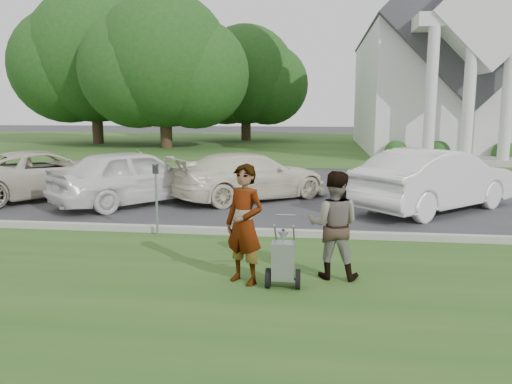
% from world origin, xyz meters
% --- Properties ---
extents(ground, '(120.00, 120.00, 0.00)m').
position_xyz_m(ground, '(0.00, 0.00, 0.00)').
color(ground, '#333335').
rests_on(ground, ground).
extents(grass_strip, '(80.00, 7.00, 0.01)m').
position_xyz_m(grass_strip, '(0.00, -3.00, 0.01)').
color(grass_strip, '#254D1A').
rests_on(grass_strip, ground).
extents(church_lawn, '(80.00, 30.00, 0.01)m').
position_xyz_m(church_lawn, '(0.00, 27.00, 0.01)').
color(church_lawn, '#254D1A').
rests_on(church_lawn, ground).
extents(curb, '(80.00, 0.18, 0.15)m').
position_xyz_m(curb, '(0.00, 0.55, 0.07)').
color(curb, '#9E9E93').
rests_on(curb, ground).
extents(church, '(9.19, 19.00, 24.10)m').
position_xyz_m(church, '(9.00, 23.11, 5.94)').
color(church, white).
rests_on(church, ground).
extents(tree_left, '(10.63, 8.40, 9.71)m').
position_xyz_m(tree_left, '(-8.01, 21.99, 5.11)').
color(tree_left, '#332316').
rests_on(tree_left, ground).
extents(tree_far, '(11.64, 9.20, 10.73)m').
position_xyz_m(tree_far, '(-14.01, 24.99, 5.69)').
color(tree_far, '#332316').
rests_on(tree_far, ground).
extents(tree_back, '(9.61, 7.60, 8.89)m').
position_xyz_m(tree_back, '(-4.01, 29.99, 4.73)').
color(tree_back, '#332316').
rests_on(tree_back, ground).
extents(striping_cart, '(0.50, 0.99, 0.92)m').
position_xyz_m(striping_cart, '(1.33, -2.35, 0.40)').
color(striping_cart, black).
rests_on(striping_cart, ground).
extents(person_left, '(0.77, 0.69, 1.77)m').
position_xyz_m(person_left, '(0.75, -2.21, 0.88)').
color(person_left, '#999999').
rests_on(person_left, ground).
extents(person_right, '(0.86, 0.70, 1.64)m').
position_xyz_m(person_right, '(2.05, -1.81, 0.82)').
color(person_right, '#999999').
rests_on(person_right, ground).
extents(parking_meter_near, '(0.11, 0.10, 1.48)m').
position_xyz_m(parking_meter_near, '(-1.43, 0.34, 0.93)').
color(parking_meter_near, '#94979C').
rests_on(parking_meter_near, ground).
extents(car_a, '(4.85, 5.19, 1.36)m').
position_xyz_m(car_a, '(-6.11, 4.26, 0.68)').
color(car_a, beige).
rests_on(car_a, ground).
extents(car_b, '(4.24, 4.49, 1.50)m').
position_xyz_m(car_b, '(-3.11, 3.54, 0.75)').
color(car_b, white).
rests_on(car_b, ground).
extents(car_c, '(4.75, 4.28, 1.33)m').
position_xyz_m(car_c, '(-0.11, 4.61, 0.66)').
color(car_c, '#ECE6C8').
rests_on(car_c, ground).
extents(car_d, '(4.59, 4.44, 1.56)m').
position_xyz_m(car_d, '(4.73, 3.68, 0.78)').
color(car_d, silver).
rests_on(car_d, ground).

